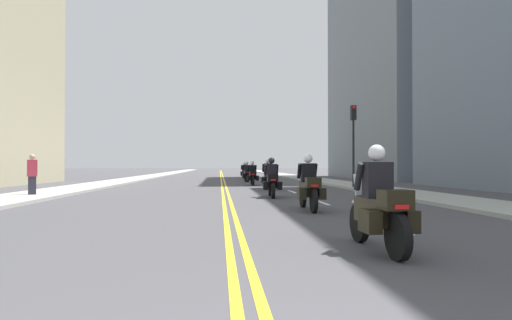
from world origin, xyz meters
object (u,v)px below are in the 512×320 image
(motorcycle_6, at_px, (245,173))
(traffic_cone_0, at_px, (363,187))
(traffic_light_near, at_px, (353,131))
(pedestrian_0, at_px, (32,175))
(motorcycle_3, at_px, (268,177))
(motorcycle_4, at_px, (252,175))
(motorcycle_5, at_px, (247,174))
(motorcycle_0, at_px, (380,208))
(motorcycle_1, at_px, (309,187))
(motorcycle_2, at_px, (272,181))
(motorcycle_7, at_px, (244,172))

(motorcycle_6, bearing_deg, traffic_cone_0, -79.12)
(traffic_light_near, bearing_deg, pedestrian_0, -162.49)
(traffic_cone_0, relative_size, traffic_light_near, 0.17)
(motorcycle_3, height_order, motorcycle_4, motorcycle_3)
(motorcycle_4, bearing_deg, motorcycle_5, 90.73)
(motorcycle_0, distance_m, traffic_cone_0, 11.85)
(motorcycle_1, height_order, pedestrian_0, pedestrian_0)
(motorcycle_0, bearing_deg, motorcycle_6, 88.11)
(motorcycle_0, height_order, pedestrian_0, pedestrian_0)
(motorcycle_4, xyz_separation_m, pedestrian_0, (-9.75, -9.79, 0.26))
(motorcycle_2, relative_size, traffic_cone_0, 2.75)
(motorcycle_5, relative_size, traffic_light_near, 0.47)
(motorcycle_6, relative_size, traffic_light_near, 0.48)
(motorcycle_5, xyz_separation_m, motorcycle_7, (0.40, 11.00, -0.00))
(motorcycle_5, bearing_deg, traffic_cone_0, -78.26)
(motorcycle_1, distance_m, traffic_light_near, 11.85)
(motorcycle_2, relative_size, motorcycle_7, 1.00)
(motorcycle_0, xyz_separation_m, motorcycle_6, (-0.13, 32.06, -0.02))
(motorcycle_2, relative_size, motorcycle_3, 0.99)
(motorcycle_5, distance_m, traffic_cone_0, 15.93)
(traffic_light_near, bearing_deg, motorcycle_4, 135.32)
(traffic_cone_0, height_order, pedestrian_0, pedestrian_0)
(motorcycle_1, height_order, motorcycle_7, motorcycle_1)
(motorcycle_2, bearing_deg, motorcycle_5, 92.67)
(motorcycle_0, distance_m, motorcycle_2, 10.99)
(motorcycle_6, distance_m, pedestrian_0, 22.58)
(motorcycle_0, bearing_deg, motorcycle_5, 88.51)
(motorcycle_2, xyz_separation_m, motorcycle_6, (0.15, 21.07, -0.01))
(motorcycle_4, bearing_deg, motorcycle_0, -89.05)
(pedestrian_0, bearing_deg, traffic_cone_0, -30.95)
(motorcycle_4, distance_m, pedestrian_0, 13.82)
(motorcycle_4, relative_size, motorcycle_7, 1.04)
(traffic_light_near, distance_m, pedestrian_0, 15.78)
(motorcycle_7, relative_size, pedestrian_0, 1.23)
(motorcycle_5, height_order, traffic_light_near, traffic_light_near)
(motorcycle_0, relative_size, motorcycle_3, 0.97)
(motorcycle_1, bearing_deg, motorcycle_5, 91.68)
(motorcycle_6, bearing_deg, pedestrian_0, -115.27)
(motorcycle_5, height_order, motorcycle_7, motorcycle_5)
(motorcycle_1, height_order, motorcycle_6, motorcycle_1)
(motorcycle_1, height_order, traffic_cone_0, motorcycle_1)
(motorcycle_0, relative_size, motorcycle_1, 0.94)
(motorcycle_1, relative_size, motorcycle_6, 1.03)
(motorcycle_4, bearing_deg, traffic_cone_0, -69.05)
(motorcycle_5, height_order, traffic_cone_0, motorcycle_5)
(motorcycle_6, bearing_deg, motorcycle_1, -88.70)
(motorcycle_7, xyz_separation_m, pedestrian_0, (-10.11, -25.97, 0.26))
(motorcycle_2, distance_m, motorcycle_4, 10.55)
(motorcycle_5, xyz_separation_m, motorcycle_6, (0.17, 5.34, -0.01))
(motorcycle_3, bearing_deg, motorcycle_1, -89.33)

